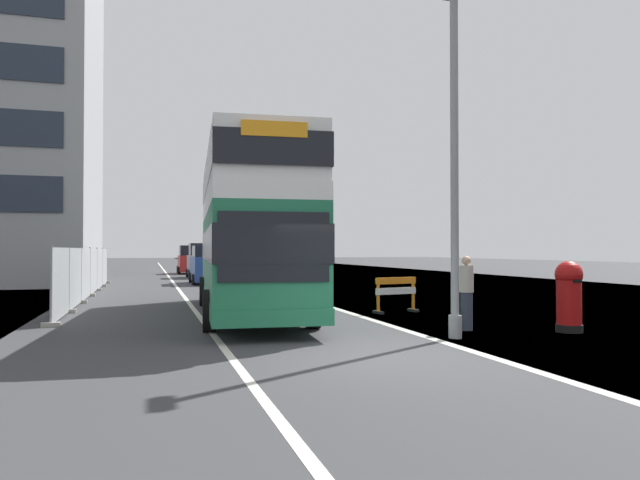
{
  "coord_description": "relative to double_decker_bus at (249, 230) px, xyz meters",
  "views": [
    {
      "loc": [
        -3.87,
        -9.98,
        1.93
      ],
      "look_at": [
        0.54,
        5.18,
        2.2
      ],
      "focal_mm": 33.19,
      "sensor_mm": 36.0,
      "label": 1
    }
  ],
  "objects": [
    {
      "name": "car_receding_mid",
      "position": [
        0.7,
        24.41,
        -1.4
      ],
      "size": [
        2.0,
        3.93,
        2.4
      ],
      "color": "slate",
      "rests_on": "ground"
    },
    {
      "name": "car_receding_far",
      "position": [
        0.39,
        31.81,
        -1.45
      ],
      "size": [
        2.0,
        3.99,
        2.3
      ],
      "color": "maroon",
      "rests_on": "ground"
    },
    {
      "name": "lamppost_foreground",
      "position": [
        3.58,
        -5.96,
        1.15
      ],
      "size": [
        0.29,
        0.7,
        7.79
      ],
      "color": "gray",
      "rests_on": "ground"
    },
    {
      "name": "double_decker_bus",
      "position": [
        0.0,
        0.0,
        0.0
      ],
      "size": [
        3.35,
        11.63,
        4.73
      ],
      "color": "#1E6B47",
      "rests_on": "ground"
    },
    {
      "name": "construction_site_fence",
      "position": [
        -5.22,
        8.73,
        -1.54
      ],
      "size": [
        0.44,
        20.6,
        2.05
      ],
      "color": "#A8AAAD",
      "rests_on": "ground"
    },
    {
      "name": "pedestrian_at_kerb",
      "position": [
        4.48,
        -4.89,
        -1.62
      ],
      "size": [
        0.34,
        0.34,
        1.79
      ],
      "color": "#2D3342",
      "rests_on": "ground"
    },
    {
      "name": "roadworks_barrier",
      "position": [
        4.46,
        -0.71,
        -1.86
      ],
      "size": [
        1.52,
        0.74,
        1.09
      ],
      "color": "orange",
      "rests_on": "ground"
    },
    {
      "name": "bare_tree_far_verge_mid",
      "position": [
        -9.34,
        43.56,
        0.05
      ],
      "size": [
        2.68,
        2.44,
        4.98
      ],
      "color": "#4C3D2D",
      "rests_on": "ground"
    },
    {
      "name": "ground",
      "position": [
        1.53,
        -7.48,
        -2.57
      ],
      "size": [
        140.0,
        280.0,
        0.1
      ],
      "color": "#38383A"
    },
    {
      "name": "car_oncoming_near",
      "position": [
        0.38,
        16.78,
        -1.48
      ],
      "size": [
        1.92,
        4.28,
        2.18
      ],
      "color": "navy",
      "rests_on": "ground"
    },
    {
      "name": "red_pillar_postbox",
      "position": [
        6.64,
        -5.84,
        -1.6
      ],
      "size": [
        0.63,
        0.63,
        1.67
      ],
      "color": "black",
      "rests_on": "ground"
    }
  ]
}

